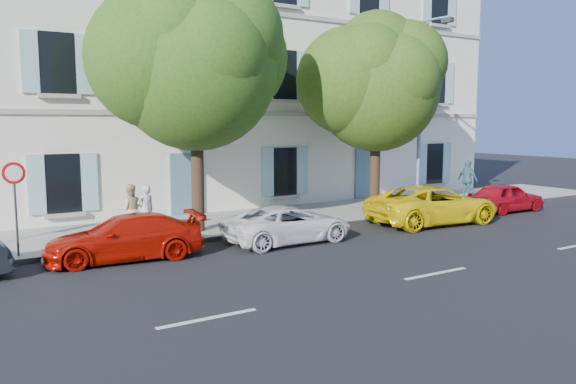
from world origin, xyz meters
TOP-DOWN VIEW (x-y plane):
  - ground at (0.00, 0.00)m, footprint 90.00×90.00m
  - sidewalk at (0.00, 4.45)m, footprint 36.00×4.50m
  - kerb at (0.00, 2.28)m, footprint 36.00×0.16m
  - building at (0.00, 10.20)m, footprint 28.00×7.00m
  - car_red_coupe at (-6.04, 1.38)m, footprint 4.30×2.13m
  - car_white_coupe at (-1.17, 0.94)m, footprint 4.09×1.93m
  - car_yellow_supercar at (4.96, 0.90)m, footprint 5.17×2.70m
  - car_red_hatchback at (9.51, 1.27)m, footprint 3.54×1.46m
  - tree_left at (-3.08, 3.41)m, footprint 5.18×5.18m
  - tree_right at (4.36, 3.44)m, footprint 4.83×4.83m
  - road_sign at (-8.49, 2.64)m, footprint 0.57×0.08m
  - street_lamp at (6.14, 2.74)m, footprint 0.29×1.59m
  - pedestrian_a at (-4.75, 3.60)m, footprint 0.66×0.52m
  - pedestrian_b at (-5.16, 3.88)m, footprint 0.85×0.70m
  - pedestrian_c at (10.50, 4.09)m, footprint 0.49×1.05m

SIDE VIEW (x-z plane):
  - ground at x=0.00m, z-range 0.00..0.00m
  - sidewalk at x=0.00m, z-range 0.00..0.15m
  - kerb at x=0.00m, z-range 0.00..0.16m
  - car_white_coupe at x=-1.17m, z-range 0.00..1.13m
  - car_red_hatchback at x=9.51m, z-range 0.00..1.20m
  - car_red_coupe at x=-6.04m, z-range 0.00..1.20m
  - car_yellow_supercar at x=4.96m, z-range 0.00..1.39m
  - pedestrian_a at x=-4.75m, z-range 0.15..1.72m
  - pedestrian_b at x=-5.16m, z-range 0.15..1.75m
  - pedestrian_c at x=10.50m, z-range 0.15..1.91m
  - road_sign at x=-8.49m, z-range 0.70..3.18m
  - street_lamp at x=6.14m, z-range 0.64..8.07m
  - tree_right at x=4.36m, z-range 1.20..8.64m
  - tree_left at x=-3.08m, z-range 1.30..9.33m
  - building at x=0.00m, z-range 0.00..12.00m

